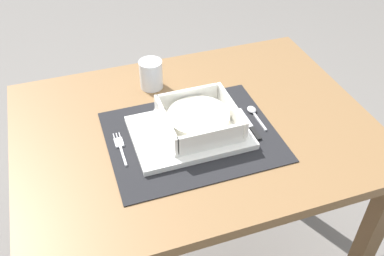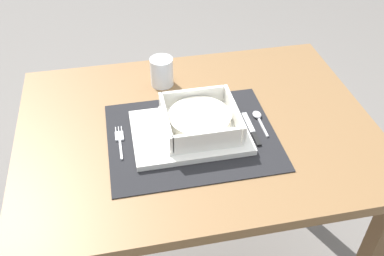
% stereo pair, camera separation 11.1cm
% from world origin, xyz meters
% --- Properties ---
extents(dining_table, '(0.97, 0.72, 0.72)m').
position_xyz_m(dining_table, '(0.00, 0.00, 0.62)').
color(dining_table, brown).
rests_on(dining_table, ground).
extents(placemat, '(0.44, 0.35, 0.00)m').
position_xyz_m(placemat, '(-0.02, -0.05, 0.73)').
color(placemat, black).
rests_on(placemat, dining_table).
extents(serving_plate, '(0.30, 0.22, 0.02)m').
position_xyz_m(serving_plate, '(-0.03, -0.04, 0.74)').
color(serving_plate, white).
rests_on(serving_plate, placemat).
extents(porridge_bowl, '(0.19, 0.19, 0.06)m').
position_xyz_m(porridge_bowl, '(0.00, -0.03, 0.77)').
color(porridge_bowl, white).
rests_on(porridge_bowl, serving_plate).
extents(fork, '(0.02, 0.13, 0.00)m').
position_xyz_m(fork, '(-0.21, -0.03, 0.73)').
color(fork, silver).
rests_on(fork, placemat).
extents(spoon, '(0.02, 0.11, 0.01)m').
position_xyz_m(spoon, '(0.17, -0.01, 0.73)').
color(spoon, silver).
rests_on(spoon, placemat).
extents(butter_knife, '(0.01, 0.14, 0.01)m').
position_xyz_m(butter_knife, '(0.14, -0.06, 0.73)').
color(butter_knife, black).
rests_on(butter_knife, placemat).
extents(drinking_glass, '(0.07, 0.07, 0.09)m').
position_xyz_m(drinking_glass, '(-0.06, 0.21, 0.77)').
color(drinking_glass, white).
rests_on(drinking_glass, dining_table).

